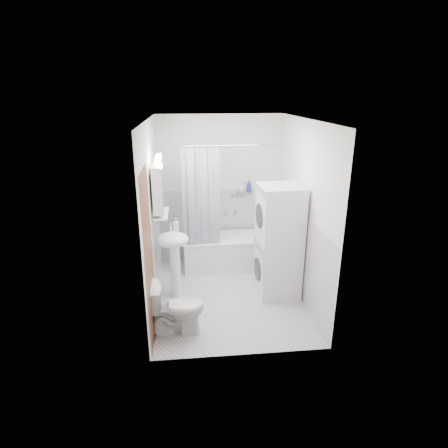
{
  "coord_description": "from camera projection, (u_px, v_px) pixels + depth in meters",
  "views": [
    {
      "loc": [
        -0.55,
        -4.64,
        2.72
      ],
      "look_at": [
        -0.05,
        0.15,
        1.01
      ],
      "focal_mm": 30.0,
      "sensor_mm": 36.0,
      "label": 1
    }
  ],
  "objects": [
    {
      "name": "shelf_bottle",
      "position": [
        160.0,
        214.0,
        4.76
      ],
      "size": [
        0.07,
        0.18,
        0.07
      ],
      "primitive_type": "imported",
      "color": "gray",
      "rests_on": "shelf"
    },
    {
      "name": "shampoo_b",
      "position": [
        249.0,
        190.0,
        6.12
      ],
      "size": [
        0.08,
        0.21,
        0.08
      ],
      "primitive_type": "imported",
      "color": "#272E9C",
      "rests_on": "shower_caddy"
    },
    {
      "name": "bathtub",
      "position": [
        226.0,
        250.0,
        6.08
      ],
      "size": [
        1.35,
        0.64,
        0.52
      ],
      "color": "white",
      "rests_on": "ground"
    },
    {
      "name": "shelf_cup",
      "position": [
        162.0,
        207.0,
        5.01
      ],
      "size": [
        0.1,
        0.09,
        0.1
      ],
      "primitive_type": "imported",
      "color": "gray",
      "rests_on": "shelf"
    },
    {
      "name": "curtain_rod",
      "position": [
        228.0,
        146.0,
        5.27
      ],
      "size": [
        1.53,
        0.02,
        0.02
      ],
      "primitive_type": "cylinder",
      "rotation": [
        0.0,
        1.57,
        0.0
      ],
      "color": "silver",
      "rests_on": "room_walls"
    },
    {
      "name": "medicine_cabinet",
      "position": [
        159.0,
        187.0,
        4.8
      ],
      "size": [
        0.13,
        0.5,
        0.71
      ],
      "color": "white",
      "rests_on": "room_walls"
    },
    {
      "name": "tub_spout",
      "position": [
        235.0,
        211.0,
        6.23
      ],
      "size": [
        0.04,
        0.12,
        0.04
      ],
      "primitive_type": "cylinder",
      "rotation": [
        1.57,
        0.0,
        0.0
      ],
      "color": "silver",
      "rests_on": "room_walls"
    },
    {
      "name": "towel",
      "position": [
        159.0,
        192.0,
        5.24
      ],
      "size": [
        0.07,
        0.32,
        0.76
      ],
      "color": "#570B0F",
      "rests_on": "room_walls"
    },
    {
      "name": "room_walls",
      "position": [
        229.0,
        193.0,
        4.82
      ],
      "size": [
        2.6,
        2.6,
        2.6
      ],
      "color": "white",
      "rests_on": "ground"
    },
    {
      "name": "washer_dryer",
      "position": [
        279.0,
        242.0,
        5.1
      ],
      "size": [
        0.59,
        0.58,
        1.57
      ],
      "rotation": [
        0.0,
        0.0,
        0.05
      ],
      "color": "white",
      "rests_on": "ground"
    },
    {
      "name": "wainscot",
      "position": [
        227.0,
        247.0,
        5.39
      ],
      "size": [
        1.98,
        2.58,
        2.58
      ],
      "color": "white",
      "rests_on": "ground"
    },
    {
      "name": "shower_curtain",
      "position": [
        201.0,
        198.0,
        5.48
      ],
      "size": [
        0.55,
        0.02,
        1.45
      ],
      "color": "#131B44",
      "rests_on": "curtain_rod"
    },
    {
      "name": "sink",
      "position": [
        173.0,
        250.0,
        5.05
      ],
      "size": [
        0.44,
        0.37,
        1.04
      ],
      "color": "white",
      "rests_on": "ground"
    },
    {
      "name": "floor",
      "position": [
        229.0,
        294.0,
        5.31
      ],
      "size": [
        2.6,
        2.6,
        0.0
      ],
      "primitive_type": "plane",
      "color": "silver",
      "rests_on": "ground"
    },
    {
      "name": "shelf",
      "position": [
        161.0,
        214.0,
        4.92
      ],
      "size": [
        0.18,
        0.54,
        0.02
      ],
      "primitive_type": "cube",
      "color": "silver",
      "rests_on": "room_walls"
    },
    {
      "name": "door",
      "position": [
        154.0,
        247.0,
        4.37
      ],
      "size": [
        0.05,
        2.0,
        2.0
      ],
      "color": "brown",
      "rests_on": "ground"
    },
    {
      "name": "toilet",
      "position": [
        176.0,
        308.0,
        4.37
      ],
      "size": [
        0.7,
        0.44,
        0.65
      ],
      "primitive_type": "imported",
      "rotation": [
        0.0,
        0.0,
        1.67
      ],
      "color": "white",
      "rests_on": "ground"
    },
    {
      "name": "soap_pump",
      "position": [
        176.0,
        227.0,
        5.16
      ],
      "size": [
        0.08,
        0.17,
        0.08
      ],
      "primitive_type": "imported",
      "color": "gray",
      "rests_on": "sink"
    },
    {
      "name": "shower_caddy",
      "position": [
        239.0,
        193.0,
        6.12
      ],
      "size": [
        0.22,
        0.06,
        0.02
      ],
      "primitive_type": "cube",
      "color": "silver",
      "rests_on": "room_walls"
    },
    {
      "name": "shampoo_a",
      "position": [
        242.0,
        189.0,
        6.1
      ],
      "size": [
        0.13,
        0.17,
        0.13
      ],
      "primitive_type": "imported",
      "color": "gray",
      "rests_on": "shower_caddy"
    }
  ]
}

